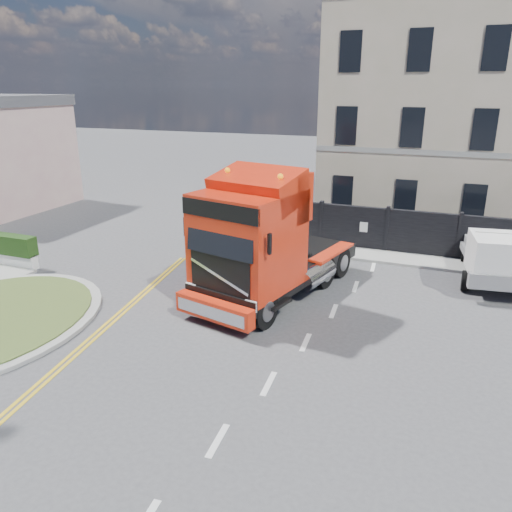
% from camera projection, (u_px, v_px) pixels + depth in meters
% --- Properties ---
extents(ground, '(120.00, 120.00, 0.00)m').
position_uv_depth(ground, '(220.00, 320.00, 15.99)').
color(ground, '#424244').
rests_on(ground, ground).
extents(hoarding_fence, '(18.80, 0.25, 2.00)m').
position_uv_depth(hoarding_fence, '(447.00, 237.00, 21.36)').
color(hoarding_fence, black).
rests_on(hoarding_fence, ground).
extents(georgian_building, '(12.30, 10.30, 12.80)m').
position_uv_depth(georgian_building, '(451.00, 112.00, 26.61)').
color(georgian_building, beige).
rests_on(georgian_building, ground).
extents(pavement_far, '(20.00, 1.60, 0.12)m').
position_uv_depth(pavement_far, '(430.00, 262.00, 21.06)').
color(pavement_far, gray).
rests_on(pavement_far, ground).
extents(truck, '(4.48, 7.97, 4.51)m').
position_uv_depth(truck, '(260.00, 246.00, 16.78)').
color(truck, black).
rests_on(truck, ground).
extents(flatbed_pickup, '(2.74, 5.45, 2.17)m').
position_uv_depth(flatbed_pickup, '(499.00, 258.00, 18.16)').
color(flatbed_pickup, slate).
rests_on(flatbed_pickup, ground).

